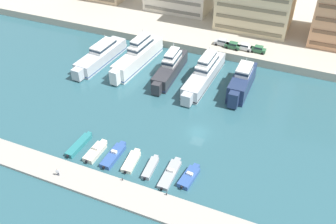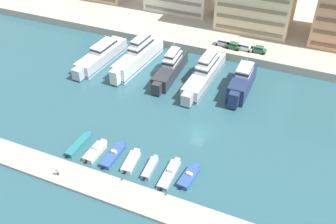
{
  "view_description": "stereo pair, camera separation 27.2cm",
  "coord_description": "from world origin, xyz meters",
  "px_view_note": "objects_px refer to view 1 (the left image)",
  "views": [
    {
      "loc": [
        16.8,
        -55.61,
        50.49
      ],
      "look_at": [
        -7.01,
        0.91,
        2.5
      ],
      "focal_mm": 40.0,
      "sensor_mm": 36.0,
      "label": 1
    },
    {
      "loc": [
        17.05,
        -55.5,
        50.49
      ],
      "look_at": [
        -7.01,
        0.91,
        2.5
      ],
      "focal_mm": 40.0,
      "sensor_mm": 36.0,
      "label": 2
    }
  ],
  "objects_px": {
    "motorboat_grey_center": "(151,168)",
    "motorboat_blue_mid_right": "(189,177)",
    "motorboat_cream_center_left": "(131,161)",
    "car_green_left": "(233,45)",
    "yacht_silver_far_left": "(101,56)",
    "motorboat_grey_center_right": "(170,174)",
    "motorboat_teal_far_left": "(79,145)",
    "car_white_mid_left": "(245,47)",
    "yacht_white_left": "(138,56)",
    "motorboat_blue_mid_left": "(114,155)",
    "yacht_charcoal_mid_left": "(170,68)",
    "yacht_silver_center_left": "(204,73)",
    "car_green_center_left": "(258,49)",
    "pedestrian_near_edge": "(58,172)",
    "car_silver_far_left": "(222,42)",
    "motorboat_cream_left": "(96,152)",
    "yacht_navy_center": "(242,82)"
  },
  "relations": [
    {
      "from": "motorboat_grey_center_right",
      "to": "car_white_mid_left",
      "type": "distance_m",
      "value": 47.08
    },
    {
      "from": "yacht_white_left",
      "to": "motorboat_blue_mid_left",
      "type": "height_order",
      "value": "yacht_white_left"
    },
    {
      "from": "yacht_navy_center",
      "to": "pedestrian_near_edge",
      "type": "xyz_separation_m",
      "value": [
        -23.21,
        -39.33,
        -0.98
      ]
    },
    {
      "from": "motorboat_blue_mid_left",
      "to": "yacht_charcoal_mid_left",
      "type": "bearing_deg",
      "value": 92.22
    },
    {
      "from": "yacht_silver_center_left",
      "to": "motorboat_cream_center_left",
      "type": "distance_m",
      "value": 31.87
    },
    {
      "from": "motorboat_cream_center_left",
      "to": "car_green_left",
      "type": "relative_size",
      "value": 1.52
    },
    {
      "from": "motorboat_cream_center_left",
      "to": "car_silver_far_left",
      "type": "xyz_separation_m",
      "value": [
        3.46,
        47.1,
        2.76
      ]
    },
    {
      "from": "car_silver_far_left",
      "to": "car_green_center_left",
      "type": "height_order",
      "value": "same"
    },
    {
      "from": "motorboat_cream_center_left",
      "to": "motorboat_grey_center",
      "type": "distance_m",
      "value": 3.98
    },
    {
      "from": "motorboat_blue_mid_left",
      "to": "car_green_center_left",
      "type": "distance_m",
      "value": 50.07
    },
    {
      "from": "yacht_silver_far_left",
      "to": "yacht_charcoal_mid_left",
      "type": "relative_size",
      "value": 1.1
    },
    {
      "from": "car_green_center_left",
      "to": "pedestrian_near_edge",
      "type": "relative_size",
      "value": 2.48
    },
    {
      "from": "car_green_center_left",
      "to": "yacht_silver_far_left",
      "type": "bearing_deg",
      "value": -155.22
    },
    {
      "from": "yacht_silver_center_left",
      "to": "motorboat_cream_center_left",
      "type": "relative_size",
      "value": 3.55
    },
    {
      "from": "yacht_navy_center",
      "to": "car_white_mid_left",
      "type": "height_order",
      "value": "yacht_navy_center"
    },
    {
      "from": "yacht_silver_center_left",
      "to": "pedestrian_near_edge",
      "type": "height_order",
      "value": "yacht_silver_center_left"
    },
    {
      "from": "motorboat_blue_mid_left",
      "to": "car_green_center_left",
      "type": "bearing_deg",
      "value": 70.06
    },
    {
      "from": "car_silver_far_left",
      "to": "car_green_left",
      "type": "xyz_separation_m",
      "value": [
        3.12,
        -0.62,
        0.0
      ]
    },
    {
      "from": "motorboat_teal_far_left",
      "to": "yacht_charcoal_mid_left",
      "type": "bearing_deg",
      "value": 78.14
    },
    {
      "from": "motorboat_teal_far_left",
      "to": "car_white_mid_left",
      "type": "height_order",
      "value": "car_white_mid_left"
    },
    {
      "from": "motorboat_blue_mid_left",
      "to": "car_silver_far_left",
      "type": "distance_m",
      "value": 47.69
    },
    {
      "from": "pedestrian_near_edge",
      "to": "car_green_left",
      "type": "bearing_deg",
      "value": 72.88
    },
    {
      "from": "motorboat_cream_center_left",
      "to": "motorboat_grey_center",
      "type": "relative_size",
      "value": 1.03
    },
    {
      "from": "motorboat_grey_center_right",
      "to": "car_white_mid_left",
      "type": "xyz_separation_m",
      "value": [
        1.86,
        46.96,
        2.78
      ]
    },
    {
      "from": "motorboat_blue_mid_left",
      "to": "yacht_silver_far_left",
      "type": "bearing_deg",
      "value": 124.52
    },
    {
      "from": "motorboat_cream_center_left",
      "to": "car_silver_far_left",
      "type": "relative_size",
      "value": 1.54
    },
    {
      "from": "motorboat_grey_center_right",
      "to": "car_green_center_left",
      "type": "bearing_deg",
      "value": 83.4
    },
    {
      "from": "yacht_navy_center",
      "to": "yacht_charcoal_mid_left",
      "type": "bearing_deg",
      "value": -178.99
    },
    {
      "from": "yacht_silver_far_left",
      "to": "motorboat_cream_center_left",
      "type": "bearing_deg",
      "value": -50.85
    },
    {
      "from": "yacht_silver_center_left",
      "to": "motorboat_teal_far_left",
      "type": "distance_m",
      "value": 35.12
    },
    {
      "from": "motorboat_blue_mid_left",
      "to": "car_green_left",
      "type": "bearing_deg",
      "value": 77.43
    },
    {
      "from": "motorboat_cream_left",
      "to": "motorboat_blue_mid_right",
      "type": "xyz_separation_m",
      "value": [
        18.71,
        1.01,
        -0.04
      ]
    },
    {
      "from": "car_green_left",
      "to": "car_white_mid_left",
      "type": "height_order",
      "value": "same"
    },
    {
      "from": "motorboat_cream_left",
      "to": "motorboat_blue_mid_left",
      "type": "xyz_separation_m",
      "value": [
        3.65,
        0.5,
        -0.03
      ]
    },
    {
      "from": "yacht_charcoal_mid_left",
      "to": "yacht_silver_center_left",
      "type": "bearing_deg",
      "value": 5.68
    },
    {
      "from": "car_white_mid_left",
      "to": "yacht_charcoal_mid_left",
      "type": "bearing_deg",
      "value": -132.2
    },
    {
      "from": "motorboat_blue_mid_left",
      "to": "motorboat_blue_mid_right",
      "type": "distance_m",
      "value": 15.06
    },
    {
      "from": "yacht_silver_far_left",
      "to": "motorboat_grey_center_right",
      "type": "relative_size",
      "value": 2.52
    },
    {
      "from": "yacht_charcoal_mid_left",
      "to": "car_white_mid_left",
      "type": "distance_m",
      "value": 21.83
    },
    {
      "from": "motorboat_grey_center",
      "to": "car_green_center_left",
      "type": "bearing_deg",
      "value": 78.85
    },
    {
      "from": "yacht_silver_center_left",
      "to": "motorboat_blue_mid_right",
      "type": "bearing_deg",
      "value": -76.16
    },
    {
      "from": "motorboat_grey_center",
      "to": "pedestrian_near_edge",
      "type": "distance_m",
      "value": 16.47
    },
    {
      "from": "yacht_silver_far_left",
      "to": "car_green_center_left",
      "type": "height_order",
      "value": "yacht_silver_far_left"
    },
    {
      "from": "yacht_silver_far_left",
      "to": "motorboat_grey_center",
      "type": "xyz_separation_m",
      "value": [
        28.19,
        -29.83,
        -1.54
      ]
    },
    {
      "from": "motorboat_grey_center",
      "to": "motorboat_blue_mid_right",
      "type": "relative_size",
      "value": 0.98
    },
    {
      "from": "yacht_silver_far_left",
      "to": "motorboat_blue_mid_left",
      "type": "distance_m",
      "value": 36.08
    },
    {
      "from": "motorboat_grey_center_right",
      "to": "car_silver_far_left",
      "type": "relative_size",
      "value": 1.97
    },
    {
      "from": "yacht_silver_center_left",
      "to": "car_green_center_left",
      "type": "distance_m",
      "value": 18.22
    },
    {
      "from": "car_white_mid_left",
      "to": "motorboat_blue_mid_right",
      "type": "bearing_deg",
      "value": -88.04
    },
    {
      "from": "car_green_left",
      "to": "car_green_center_left",
      "type": "bearing_deg",
      "value": 4.8
    }
  ]
}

